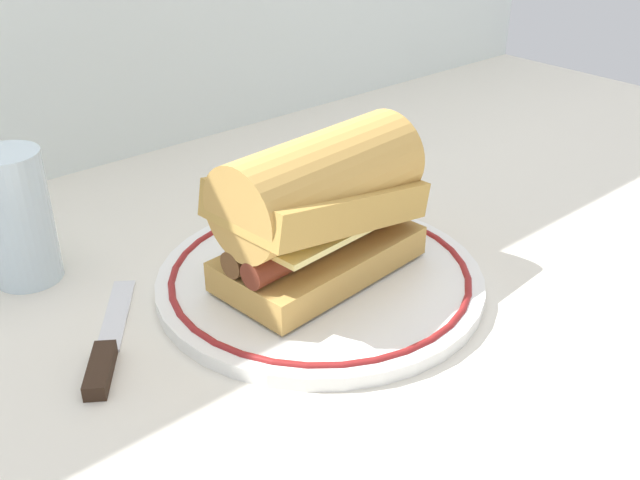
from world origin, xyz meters
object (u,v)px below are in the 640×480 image
(sausage_sandwich, at_px, (320,205))
(butter_knife, at_px, (108,342))
(drinking_glass, at_px, (20,226))
(plate, at_px, (320,278))

(sausage_sandwich, bearing_deg, butter_knife, 162.56)
(sausage_sandwich, bearing_deg, drinking_glass, 131.04)
(plate, height_order, butter_knife, plate)
(sausage_sandwich, relative_size, butter_knife, 1.36)
(drinking_glass, bearing_deg, butter_knife, -87.71)
(drinking_glass, distance_m, butter_knife, 0.15)
(plate, xyz_separation_m, drinking_glass, (-0.18, 0.18, 0.04))
(sausage_sandwich, height_order, butter_knife, sausage_sandwich)
(butter_knife, bearing_deg, plate, -12.46)
(plate, relative_size, sausage_sandwich, 1.51)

